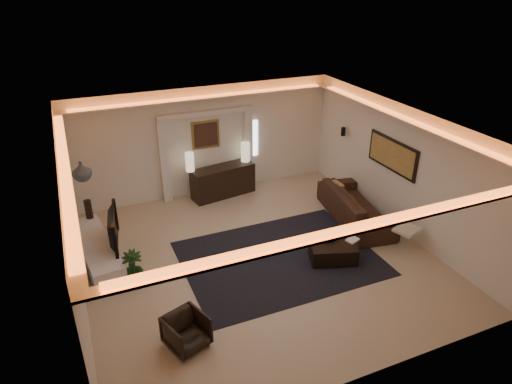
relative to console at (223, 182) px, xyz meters
name	(u,v)px	position (x,y,z in m)	size (l,w,h in m)	color
floor	(258,258)	(-0.31, -3.11, -0.40)	(7.00, 7.00, 0.00)	tan
ceiling	(259,127)	(-0.31, -3.11, 2.50)	(7.00, 7.00, 0.00)	white
wall_back	(206,141)	(-0.31, 0.39, 1.05)	(7.00, 7.00, 0.00)	silver
wall_front	(361,305)	(-0.31, -6.61, 1.05)	(7.00, 7.00, 0.00)	silver
wall_left	(72,233)	(-3.81, -3.11, 1.05)	(7.00, 7.00, 0.00)	silver
wall_right	(401,169)	(3.19, -3.11, 1.05)	(7.00, 7.00, 0.00)	silver
cove_soffit	(259,141)	(-0.31, -3.11, 2.22)	(7.00, 7.00, 0.04)	silver
daylight_slit	(253,139)	(1.04, 0.37, 0.95)	(0.25, 0.03, 1.00)	white
area_rug	(279,258)	(0.09, -3.31, -0.39)	(4.00, 3.00, 0.01)	black
pilaster_left	(164,162)	(-1.46, 0.29, 0.70)	(0.22, 0.20, 2.20)	silver
pilaster_right	(248,149)	(0.84, 0.29, 0.70)	(0.22, 0.20, 2.20)	silver
alcove_header	(205,113)	(-0.31, 0.29, 1.85)	(2.52, 0.20, 0.12)	silver
painting_frame	(206,135)	(-0.31, 0.36, 1.25)	(0.74, 0.04, 0.74)	tan
painting_canvas	(206,135)	(-0.31, 0.34, 1.25)	(0.62, 0.02, 0.62)	#4C2D1E
art_panel_frame	(392,155)	(3.16, -2.81, 1.30)	(0.04, 1.64, 0.74)	black
art_panel_gold	(392,155)	(3.13, -2.81, 1.30)	(0.02, 1.50, 0.62)	tan
wall_sconce	(343,131)	(3.07, -0.91, 1.28)	(0.12, 0.12, 0.22)	black
wall_niche	(69,189)	(-3.75, -1.71, 1.25)	(0.10, 0.55, 0.04)	silver
console	(223,182)	(0.00, 0.00, 0.00)	(1.71, 0.53, 0.85)	black
lamp_left	(190,161)	(-0.85, 0.08, 0.69)	(0.22, 0.22, 0.50)	beige
lamp_right	(245,152)	(0.71, 0.14, 0.69)	(0.24, 0.24, 0.53)	beige
media_ledge	(97,251)	(-3.46, -1.86, -0.17)	(0.61, 2.44, 0.46)	white
tv	(109,228)	(-3.16, -2.05, 0.41)	(0.16, 1.24, 0.71)	black
figurine	(89,210)	(-3.46, -0.75, 0.24)	(0.16, 0.16, 0.43)	black
ginger_jar	(82,171)	(-3.46, -1.41, 1.47)	(0.39, 0.39, 0.40)	#36505C
plant	(133,268)	(-2.89, -2.95, -0.05)	(0.39, 0.39, 0.70)	#1A3715
sofa	(356,206)	(2.51, -2.52, -0.03)	(1.00, 2.55, 0.74)	#4A361C
throw_blanket	(407,230)	(2.69, -4.13, 0.15)	(0.52, 0.43, 0.06)	white
throw_pillow	(338,190)	(2.38, -1.90, 0.15)	(0.12, 0.39, 0.39)	#9D7B54
coffee_table	(333,253)	(1.07, -3.85, -0.20)	(0.95, 0.52, 0.35)	black
bowl	(329,237)	(1.10, -3.59, 0.04)	(0.26, 0.26, 0.06)	black
magazine	(353,239)	(1.54, -3.82, 0.02)	(0.27, 0.19, 0.03)	silver
armchair	(187,332)	(-2.37, -4.95, -0.11)	(0.62, 0.64, 0.58)	#32231B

